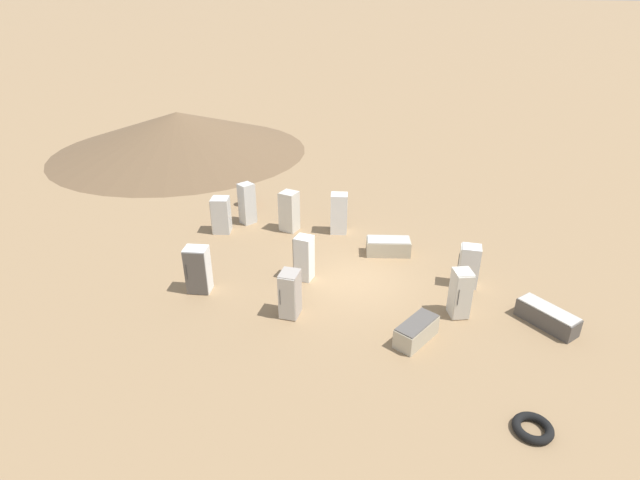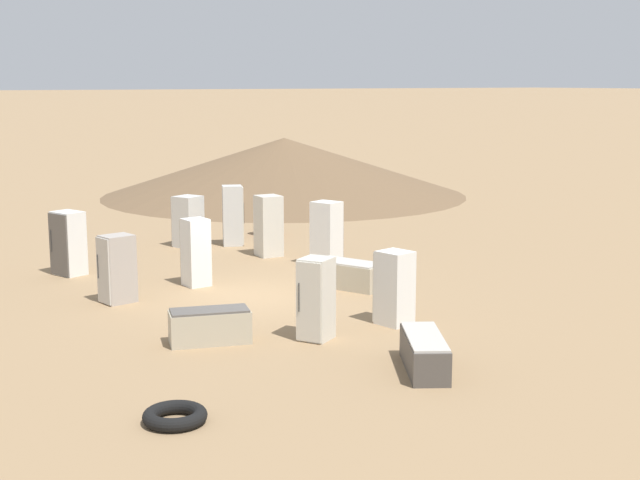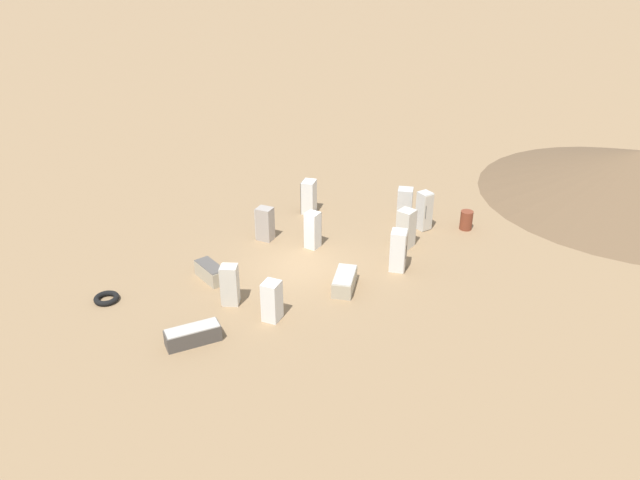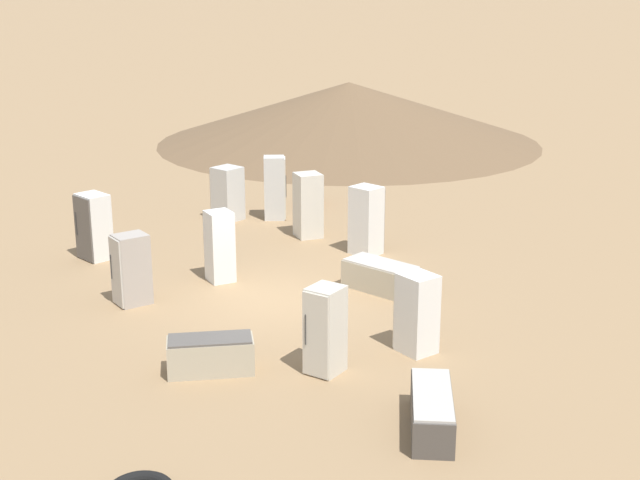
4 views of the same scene
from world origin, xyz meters
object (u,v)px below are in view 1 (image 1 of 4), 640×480
Objects in this scene: rusty_barrel at (247,196)px; discarded_fridge_4 at (416,331)px; discarded_fridge_6 at (388,246)px; discarded_fridge_8 at (460,294)px; discarded_fridge_0 at (198,270)px; discarded_fridge_5 at (247,203)px; discarded_fridge_2 at (290,294)px; scrap_tire at (533,428)px; discarded_fridge_7 at (289,211)px; discarded_fridge_10 at (547,317)px; discarded_fridge_1 at (339,213)px; discarded_fridge_11 at (221,215)px; discarded_fridge_3 at (469,266)px; discarded_fridge_9 at (304,258)px.

discarded_fridge_4 is at bearing -32.46° from rusty_barrel.
discarded_fridge_8 is (3.43, -2.98, 0.49)m from discarded_fridge_6.
discarded_fridge_0 is 0.90× the size of discarded_fridge_5.
scrap_tire is (7.59, -1.67, -0.68)m from discarded_fridge_2.
discarded_fridge_2 is 0.89× the size of discarded_fridge_7.
discarded_fridge_8 is 2.76m from discarded_fridge_10.
discarded_fridge_2 is 9.54m from rusty_barrel.
discarded_fridge_2 is 5.47m from discarded_fridge_8.
scrap_tire is (0.04, -4.70, -0.21)m from discarded_fridge_10.
discarded_fridge_0 is 6.91m from discarded_fridge_1.
discarded_fridge_8 is 0.83× the size of discarded_fridge_10.
discarded_fridge_5 is at bearing 150.97° from scrap_tire.
discarded_fridge_7 is 2.94m from discarded_fridge_11.
discarded_fridge_7 is at bearing -74.15° from discarded_fridge_10.
discarded_fridge_2 is 1.71× the size of rusty_barrel.
discarded_fridge_2 is 0.83× the size of discarded_fridge_6.
discarded_fridge_0 is 1.07× the size of discarded_fridge_11.
discarded_fridge_1 is 9.28m from discarded_fridge_10.
discarded_fridge_7 is at bearing -71.34° from discarded_fridge_2.
discarded_fridge_1 is at bearing 59.14° from discarded_fridge_3.
scrap_tire is at bearing -167.54° from discarded_fridge_3.
discarded_fridge_11 is 3.06m from rusty_barrel.
discarded_fridge_4 is 1.83× the size of rusty_barrel.
discarded_fridge_8 is (8.07, -3.20, -0.07)m from discarded_fridge_7.
discarded_fridge_9 reaches higher than discarded_fridge_4.
discarded_fridge_4 is 5.07m from discarded_fridge_9.
discarded_fridge_0 reaches higher than discarded_fridge_4.
discarded_fridge_8 reaches higher than rusty_barrel.
discarded_fridge_1 is 1.13× the size of discarded_fridge_2.
discarded_fridge_6 is at bearing -42.52° from discarded_fridge_1.
discarded_fridge_3 is at bearing -130.79° from discarded_fridge_6.
discarded_fridge_10 is (10.70, -2.55, -0.57)m from discarded_fridge_7.
discarded_fridge_7 is 1.13× the size of discarded_fridge_11.
discarded_fridge_2 is 8.16m from discarded_fridge_10.
discarded_fridge_11 is (-4.60, -2.19, -0.10)m from discarded_fridge_1.
discarded_fridge_4 is 1.73× the size of scrap_tire.
discarded_fridge_7 is (0.43, 5.71, 0.05)m from discarded_fridge_0.
discarded_fridge_7 is 1.93× the size of rusty_barrel.
discarded_fridge_1 is 1.13× the size of discarded_fridge_11.
discarded_fridge_1 is 4.20m from discarded_fridge_5.
discarded_fridge_0 is at bearing -44.87° from discarded_fridge_10.
discarded_fridge_8 is (0.86, 1.89, 0.48)m from discarded_fridge_4.
discarded_fridge_0 reaches higher than discarded_fridge_2.
discarded_fridge_6 is at bearing -104.62° from discarded_fridge_11.
discarded_fridge_4 is (5.17, -5.84, -0.55)m from discarded_fridge_1.
discarded_fridge_5 is 1.14× the size of discarded_fridge_8.
discarded_fridge_4 is at bearing 148.57° from scrap_tire.
discarded_fridge_6 is 2.06× the size of rusty_barrel.
discarded_fridge_10 is 2.03× the size of scrap_tire.
scrap_tire is at bearing -15.27° from discarded_fridge_4.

